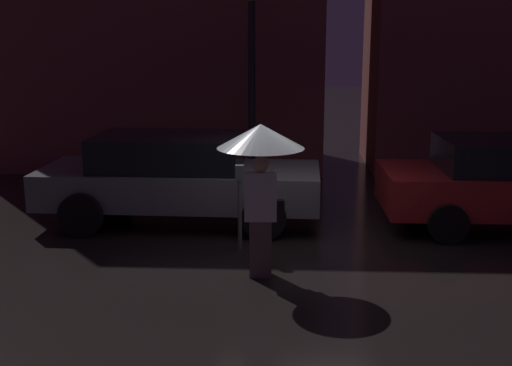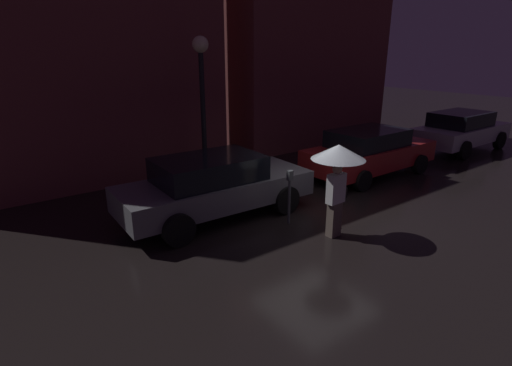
{
  "view_description": "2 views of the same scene",
  "coord_description": "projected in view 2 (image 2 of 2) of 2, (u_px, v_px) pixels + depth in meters",
  "views": [
    {
      "loc": [
        -0.17,
        -8.74,
        3.06
      ],
      "look_at": [
        -0.61,
        0.31,
        0.95
      ],
      "focal_mm": 45.0,
      "sensor_mm": 36.0,
      "label": 1
    },
    {
      "loc": [
        -6.4,
        -6.12,
        3.78
      ],
      "look_at": [
        -1.63,
        0.31,
        1.08
      ],
      "focal_mm": 28.0,
      "sensor_mm": 36.0,
      "label": 2
    }
  ],
  "objects": [
    {
      "name": "parked_car_grey",
      "position": [
        214.0,
        185.0,
        9.26
      ],
      "size": [
        4.6,
        1.95,
        1.46
      ],
      "rotation": [
        0.0,
        0.0,
        -0.03
      ],
      "color": "slate",
      "rests_on": "ground"
    },
    {
      "name": "parking_meter",
      "position": [
        290.0,
        191.0,
        8.86
      ],
      "size": [
        0.12,
        0.1,
        1.25
      ],
      "color": "#4C5154",
      "rests_on": "ground"
    },
    {
      "name": "parked_car_silver",
      "position": [
        461.0,
        130.0,
        15.52
      ],
      "size": [
        4.45,
        1.99,
        1.48
      ],
      "rotation": [
        0.0,
        0.0,
        -0.0
      ],
      "color": "#B7B7BF",
      "rests_on": "ground"
    },
    {
      "name": "ground_plane",
      "position": [
        319.0,
        216.0,
        9.48
      ],
      "size": [
        60.0,
        60.0,
        0.0
      ],
      "primitive_type": "plane",
      "color": "black"
    },
    {
      "name": "street_lamp_near",
      "position": [
        202.0,
        80.0,
        10.98
      ],
      "size": [
        0.44,
        0.44,
        4.11
      ],
      "color": "black",
      "rests_on": "ground"
    },
    {
      "name": "building_facade_right",
      "position": [
        303.0,
        50.0,
        16.24
      ],
      "size": [
        7.15,
        3.0,
        7.44
      ],
      "color": "brown",
      "rests_on": "ground"
    },
    {
      "name": "building_facade_left",
      "position": [
        77.0,
        38.0,
        11.25
      ],
      "size": [
        7.91,
        3.0,
        8.13
      ],
      "color": "brown",
      "rests_on": "ground"
    },
    {
      "name": "parked_car_red",
      "position": [
        369.0,
        151.0,
        12.37
      ],
      "size": [
        4.52,
        1.98,
        1.45
      ],
      "rotation": [
        0.0,
        0.0,
        0.01
      ],
      "color": "maroon",
      "rests_on": "ground"
    },
    {
      "name": "pedestrian_with_umbrella",
      "position": [
        338.0,
        163.0,
        7.99
      ],
      "size": [
        1.09,
        1.09,
        1.98
      ],
      "rotation": [
        0.0,
        0.0,
        0.04
      ],
      "color": "#66564C",
      "rests_on": "ground"
    }
  ]
}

